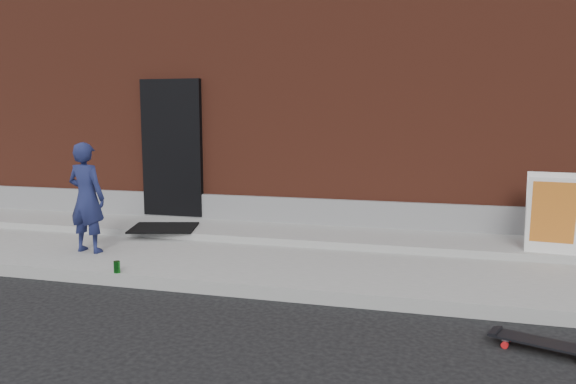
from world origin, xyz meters
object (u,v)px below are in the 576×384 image
(child, at_px, (87,198))
(soda_can, at_px, (117,267))
(skateboard, at_px, (545,344))
(pizza_sign, at_px, (552,213))

(child, xyz_separation_m, soda_can, (0.90, -0.78, -0.66))
(skateboard, height_order, pizza_sign, pizza_sign)
(child, distance_m, soda_can, 1.37)
(pizza_sign, height_order, soda_can, pizza_sign)
(pizza_sign, relative_size, soda_can, 7.26)
(pizza_sign, bearing_deg, child, -168.92)
(soda_can, bearing_deg, skateboard, -9.09)
(child, bearing_deg, soda_can, 144.74)
(child, height_order, soda_can, child)
(child, height_order, pizza_sign, child)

